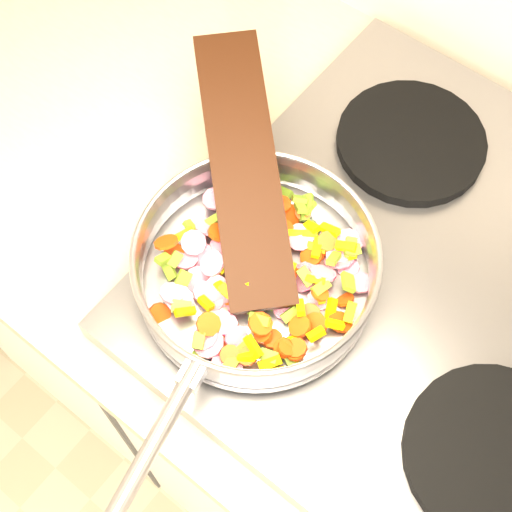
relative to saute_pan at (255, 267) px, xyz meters
The scene contains 7 objects.
cooktop 0.23m from the saute_pan, 39.17° to the left, with size 0.60×0.60×0.04m, color #939399.
grate_fl 0.05m from the saute_pan, ahead, with size 0.19×0.19×0.02m, color black.
grate_fr 0.31m from the saute_pan, ahead, with size 0.19×0.19×0.02m, color black.
grate_bl 0.29m from the saute_pan, 83.48° to the left, with size 0.19×0.19×0.02m, color black.
saute_pan is the anchor object (origin of this frame).
vegetable_heap 0.02m from the saute_pan, 27.65° to the left, with size 0.24×0.24×0.05m.
wooden_spatula 0.12m from the saute_pan, 134.73° to the left, with size 0.33×0.07×0.02m, color black.
Camera 1 is at (-0.66, 1.25, 1.68)m, focal length 50.00 mm.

